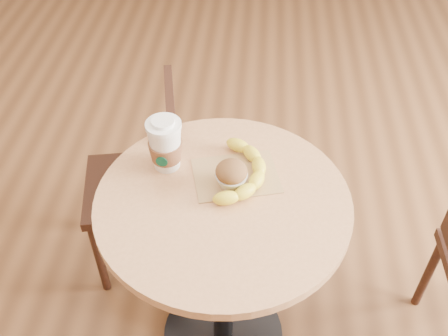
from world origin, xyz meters
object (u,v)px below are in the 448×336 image
Objects in this scene: banana at (244,171)px; coffee_cup at (165,146)px; chair_left at (148,178)px; muffin at (231,175)px; cafe_table at (223,246)px.

coffee_cup is at bearing -177.77° from banana.
muffin is at bearing 35.76° from chair_left.
coffee_cup is 1.84× the size of muffin.
cafe_table is at bearing -110.29° from muffin.
muffin reaches higher than cafe_table.
cafe_table is 0.36m from coffee_cup.
coffee_cup is at bearing 18.15° from chair_left.
muffin is (0.02, 0.05, 0.26)m from cafe_table.
coffee_cup reaches higher than muffin.
cafe_table is at bearing -30.41° from coffee_cup.
banana is at bearing 42.28° from chair_left.
banana is (0.03, 0.04, -0.02)m from muffin.
chair_left is at bearing 123.67° from coffee_cup.
cafe_table is 4.46× the size of coffee_cup.
coffee_cup is 0.21m from muffin.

